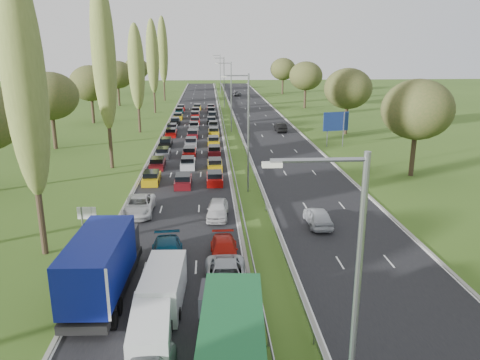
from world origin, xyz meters
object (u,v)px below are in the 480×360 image
object	(u,v)px
blue_lorry	(103,264)
direction_sign	(336,123)
white_van_rear	(164,285)
info_sign	(87,216)
near_car_2	(139,206)
white_van_front	(151,330)

from	to	relation	value
blue_lorry	direction_sign	xyz separation A→B (m)	(25.25, 42.19, 1.42)
white_van_rear	info_sign	world-z (taller)	white_van_rear
near_car_2	white_van_front	distance (m)	19.96
white_van_rear	direction_sign	distance (m)	48.26
white_van_front	blue_lorry	bearing A→B (deg)	119.99
white_van_rear	direction_sign	bearing A→B (deg)	66.37
blue_lorry	white_van_rear	size ratio (longest dim) A/B	1.80
blue_lorry	white_van_front	xyz separation A→B (m)	(3.36, -5.22, -1.13)
blue_lorry	white_van_rear	distance (m)	3.86
near_car_2	direction_sign	bearing A→B (deg)	47.39
near_car_2	info_sign	size ratio (longest dim) A/B	2.65
near_car_2	white_van_rear	size ratio (longest dim) A/B	1.01
white_van_rear	direction_sign	size ratio (longest dim) A/B	1.06
blue_lorry	white_van_front	bearing A→B (deg)	-54.69
info_sign	white_van_rear	bearing A→B (deg)	-57.80
info_sign	near_car_2	bearing A→B (deg)	47.99
blue_lorry	white_van_front	distance (m)	6.31
near_car_2	white_van_front	size ratio (longest dim) A/B	1.14
white_van_front	white_van_rear	distance (m)	4.34
white_van_front	white_van_rear	world-z (taller)	white_van_rear
blue_lorry	white_van_rear	bearing A→B (deg)	-11.23
near_car_2	white_van_rear	bearing A→B (deg)	-77.10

